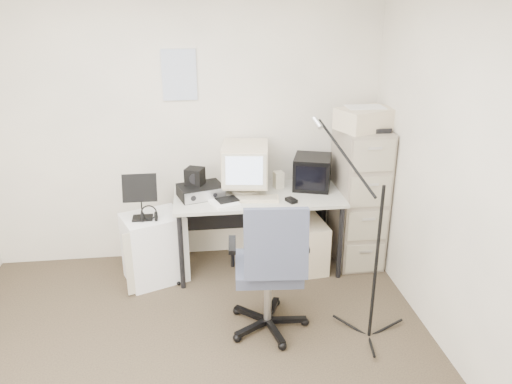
{
  "coord_description": "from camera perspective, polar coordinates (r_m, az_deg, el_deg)",
  "views": [
    {
      "loc": [
        0.09,
        -2.68,
        2.39
      ],
      "look_at": [
        0.55,
        0.95,
        0.95
      ],
      "focal_mm": 35.0,
      "sensor_mm": 36.0,
      "label": 1
    }
  ],
  "objects": [
    {
      "name": "floor",
      "position": [
        3.59,
        -7.28,
        -20.5
      ],
      "size": [
        3.6,
        3.6,
        0.01
      ],
      "primitive_type": "cube",
      "color": "#2D271E",
      "rests_on": "ground"
    },
    {
      "name": "wall_back",
      "position": [
        4.62,
        -8.17,
        6.98
      ],
      "size": [
        3.6,
        0.02,
        2.5
      ],
      "primitive_type": "cube",
      "color": "#F2E6CE",
      "rests_on": "ground"
    },
    {
      "name": "wall_right",
      "position": [
        3.38,
        23.74,
        -0.13
      ],
      "size": [
        0.02,
        3.6,
        2.5
      ],
      "primitive_type": "cube",
      "color": "#F2E6CE",
      "rests_on": "ground"
    },
    {
      "name": "wall_calendar",
      "position": [
        4.52,
        -8.77,
        13.09
      ],
      "size": [
        0.3,
        0.02,
        0.44
      ],
      "primitive_type": "cube",
      "color": "white",
      "rests_on": "wall_back"
    },
    {
      "name": "filing_cabinet",
      "position": [
        4.75,
        11.61,
        -0.48
      ],
      "size": [
        0.4,
        0.6,
        1.3
      ],
      "primitive_type": "cube",
      "color": "gray",
      "rests_on": "floor"
    },
    {
      "name": "printer",
      "position": [
        4.49,
        12.48,
        8.15
      ],
      "size": [
        0.57,
        0.48,
        0.19
      ],
      "primitive_type": "cube",
      "rotation": [
        0.0,
        0.0,
        0.37
      ],
      "color": "beige",
      "rests_on": "filing_cabinet"
    },
    {
      "name": "desk",
      "position": [
        4.63,
        0.21,
        -4.46
      ],
      "size": [
        1.5,
        0.7,
        0.73
      ],
      "primitive_type": "cube",
      "color": "beige",
      "rests_on": "floor"
    },
    {
      "name": "crt_monitor",
      "position": [
        4.48,
        -1.24,
        2.75
      ],
      "size": [
        0.46,
        0.47,
        0.44
      ],
      "primitive_type": "cube",
      "rotation": [
        0.0,
        0.0,
        -0.14
      ],
      "color": "beige",
      "rests_on": "desk"
    },
    {
      "name": "crt_tv",
      "position": [
        4.63,
        6.45,
        2.28
      ],
      "size": [
        0.42,
        0.43,
        0.3
      ],
      "primitive_type": "cube",
      "rotation": [
        0.0,
        0.0,
        -0.31
      ],
      "color": "black",
      "rests_on": "desk"
    },
    {
      "name": "desk_speaker",
      "position": [
        4.61,
        2.58,
        1.39
      ],
      "size": [
        0.1,
        0.1,
        0.16
      ],
      "primitive_type": "cube",
      "rotation": [
        0.0,
        0.0,
        0.24
      ],
      "color": "#BFB89F",
      "rests_on": "desk"
    },
    {
      "name": "keyboard",
      "position": [
        4.35,
        -0.08,
        -0.79
      ],
      "size": [
        0.42,
        0.19,
        0.02
      ],
      "primitive_type": "cube",
      "rotation": [
        0.0,
        0.0,
        -0.11
      ],
      "color": "beige",
      "rests_on": "desk"
    },
    {
      "name": "mouse",
      "position": [
        4.32,
        4.05,
        -0.95
      ],
      "size": [
        0.1,
        0.12,
        0.03
      ],
      "primitive_type": "cube",
      "rotation": [
        0.0,
        0.0,
        0.44
      ],
      "color": "black",
      "rests_on": "desk"
    },
    {
      "name": "radio_receiver",
      "position": [
        4.43,
        -6.34,
        0.11
      ],
      "size": [
        0.44,
        0.37,
        0.11
      ],
      "primitive_type": "cube",
      "rotation": [
        0.0,
        0.0,
        0.28
      ],
      "color": "black",
      "rests_on": "desk"
    },
    {
      "name": "radio_speaker",
      "position": [
        4.42,
        -7.01,
        1.8
      ],
      "size": [
        0.19,
        0.19,
        0.15
      ],
      "primitive_type": "cube",
      "rotation": [
        0.0,
        0.0,
        -0.41
      ],
      "color": "black",
      "rests_on": "radio_receiver"
    },
    {
      "name": "papers",
      "position": [
        4.31,
        -3.83,
        -1.08
      ],
      "size": [
        0.3,
        0.35,
        0.02
      ],
      "primitive_type": "cube",
      "rotation": [
        0.0,
        0.0,
        0.33
      ],
      "color": "white",
      "rests_on": "desk"
    },
    {
      "name": "pc_tower",
      "position": [
        4.72,
        6.17,
        -5.83
      ],
      "size": [
        0.27,
        0.52,
        0.47
      ],
      "primitive_type": "cube",
      "rotation": [
        0.0,
        0.0,
        0.1
      ],
      "color": "beige",
      "rests_on": "floor"
    },
    {
      "name": "office_chair",
      "position": [
        3.71,
        1.38,
        -8.38
      ],
      "size": [
        0.67,
        0.67,
        1.08
      ],
      "primitive_type": "cube",
      "rotation": [
        0.0,
        0.0,
        -0.08
      ],
      "color": "#4B505C",
      "rests_on": "floor"
    },
    {
      "name": "side_cart",
      "position": [
        4.54,
        -11.53,
        -6.25
      ],
      "size": [
        0.61,
        0.56,
        0.62
      ],
      "primitive_type": "cube",
      "rotation": [
        0.0,
        0.0,
        0.38
      ],
      "color": "white",
      "rests_on": "floor"
    },
    {
      "name": "music_stand",
      "position": [
        4.29,
        -13.04,
        -0.47
      ],
      "size": [
        0.31,
        0.22,
        0.42
      ],
      "primitive_type": "cube",
      "rotation": [
        0.0,
        0.0,
        -0.27
      ],
      "color": "black",
      "rests_on": "side_cart"
    },
    {
      "name": "headphones",
      "position": [
        4.3,
        -12.12,
        -2.66
      ],
      "size": [
        0.17,
        0.17,
        0.03
      ],
      "primitive_type": "torus",
      "rotation": [
        0.0,
        0.0,
        0.13
      ],
      "color": "black",
      "rests_on": "side_cart"
    },
    {
      "name": "mic_stand",
      "position": [
        3.6,
        13.81,
        -5.51
      ],
      "size": [
        0.03,
        0.03,
        1.59
      ],
      "primitive_type": "cylinder",
      "rotation": [
        0.0,
        0.0,
        1.95
      ],
      "color": "black",
      "rests_on": "floor"
    }
  ]
}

